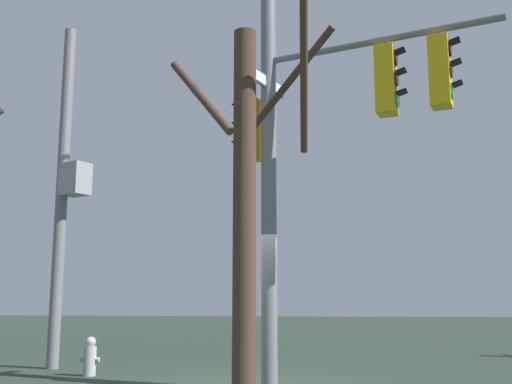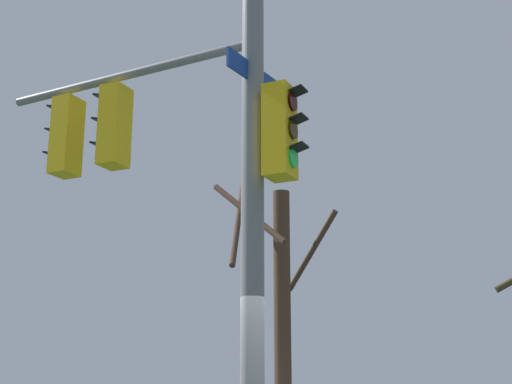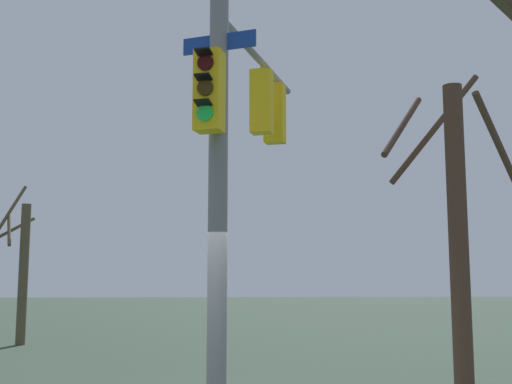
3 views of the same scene
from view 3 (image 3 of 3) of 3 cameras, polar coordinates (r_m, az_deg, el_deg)
main_signal_pole_assembly at (r=9.46m, az=-2.93°, el=12.15°), size 4.34×4.34×9.81m
bare_tree_behind_pole at (r=9.00m, az=17.97°, el=-3.48°), size 2.01×2.01×5.00m
bare_tree_corner at (r=18.27m, az=-20.77°, el=-6.46°), size 1.48×1.01×4.44m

